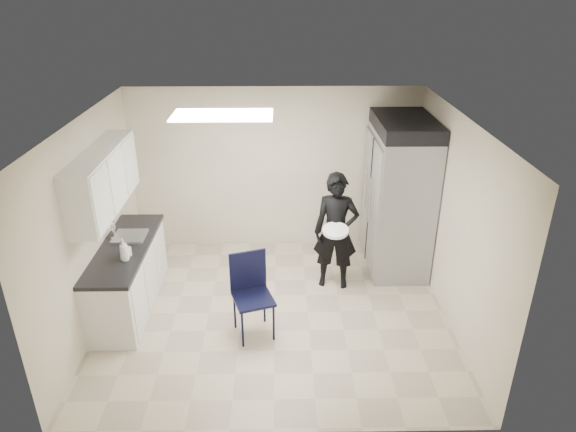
{
  "coord_description": "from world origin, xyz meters",
  "views": [
    {
      "loc": [
        0.08,
        -5.66,
        4.07
      ],
      "look_at": [
        0.18,
        0.2,
        1.33
      ],
      "focal_mm": 32.0,
      "sensor_mm": 36.0,
      "label": 1
    }
  ],
  "objects_px": {
    "lower_counter": "(128,278)",
    "man_tuxedo": "(336,232)",
    "commercial_fridge": "(398,201)",
    "folding_chair": "(253,299)"
  },
  "relations": [
    {
      "from": "lower_counter",
      "to": "man_tuxedo",
      "type": "relative_size",
      "value": 1.12
    },
    {
      "from": "lower_counter",
      "to": "commercial_fridge",
      "type": "height_order",
      "value": "commercial_fridge"
    },
    {
      "from": "folding_chair",
      "to": "commercial_fridge",
      "type": "bearing_deg",
      "value": 21.33
    },
    {
      "from": "lower_counter",
      "to": "man_tuxedo",
      "type": "xyz_separation_m",
      "value": [
        2.81,
        0.49,
        0.42
      ]
    },
    {
      "from": "folding_chair",
      "to": "man_tuxedo",
      "type": "relative_size",
      "value": 0.61
    },
    {
      "from": "lower_counter",
      "to": "man_tuxedo",
      "type": "bearing_deg",
      "value": 9.88
    },
    {
      "from": "lower_counter",
      "to": "folding_chair",
      "type": "bearing_deg",
      "value": -20.84
    },
    {
      "from": "folding_chair",
      "to": "man_tuxedo",
      "type": "distance_m",
      "value": 1.62
    },
    {
      "from": "commercial_fridge",
      "to": "folding_chair",
      "type": "distance_m",
      "value": 2.75
    },
    {
      "from": "commercial_fridge",
      "to": "man_tuxedo",
      "type": "bearing_deg",
      "value": -148.97
    }
  ]
}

